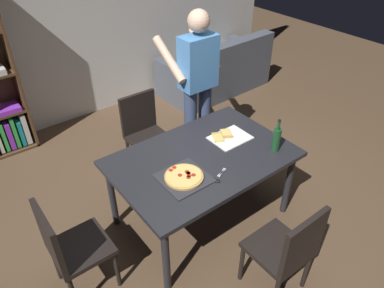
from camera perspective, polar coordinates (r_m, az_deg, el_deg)
ground_plane at (r=3.66m, az=1.46°, el=-11.34°), size 12.00×12.00×0.00m
back_wall at (r=4.96m, az=-18.56°, el=19.03°), size 6.40×0.10×2.80m
dining_table at (r=3.20m, az=1.64°, el=-3.00°), size 1.57×1.04×0.75m
chair_near_camera at (r=2.84m, az=14.96°, el=-15.70°), size 0.42×0.42×0.90m
chair_far_side at (r=3.98m, az=-7.56°, el=2.33°), size 0.42×0.42×0.90m
chair_left_end at (r=2.91m, az=-19.00°, el=-15.01°), size 0.42×0.42×0.90m
couch at (r=5.76m, az=3.95°, el=11.21°), size 1.73×0.92×0.85m
person_serving_pizza at (r=3.85m, az=0.81°, el=9.78°), size 0.55×0.54×1.75m
pepperoni_pizza_on_tray at (r=2.92m, az=-1.28°, el=-5.23°), size 0.38×0.38×0.04m
pizza_slices_on_towel at (r=3.40m, az=5.61°, el=1.12°), size 0.36×0.28×0.03m
wine_bottle at (r=3.25m, az=13.21°, el=0.79°), size 0.07×0.07×0.32m
kitchen_scissors at (r=2.94m, az=4.08°, el=-5.27°), size 0.20×0.12×0.01m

